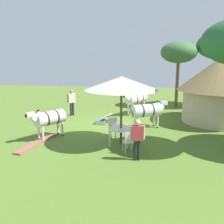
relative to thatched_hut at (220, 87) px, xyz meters
The scene contains 15 objects.
ground_plane 6.90m from the thatched_hut, 76.99° to the right, with size 36.00×36.00×0.00m, color #537129.
thatched_hut is the anchor object (origin of this frame).
shade_umbrella 7.05m from the thatched_hut, 49.85° to the right, with size 3.20×3.20×3.03m.
patio_dining_table 7.17m from the thatched_hut, 49.85° to the right, with size 1.34×1.02×0.74m.
patio_chair_near_hut 6.99m from the thatched_hut, 59.31° to the right, with size 0.57×0.58×0.90m.
patio_chair_east_end 7.63m from the thatched_hut, 41.34° to the right, with size 0.56×0.57×0.90m.
guest_beside_umbrella 7.89m from the thatched_hut, 36.05° to the right, with size 0.28×0.57×1.60m.
standing_watcher 9.21m from the thatched_hut, 93.23° to the right, with size 0.45×0.51×1.73m.
striped_lounge_chair 7.12m from the thatched_hut, 78.77° to the right, with size 0.65×0.88×0.62m.
zebra_nearest_camera 9.87m from the thatched_hut, 64.64° to the right, with size 1.83×1.46×1.50m.
zebra_by_umbrella 5.24m from the thatched_hut, 106.17° to the right, with size 2.05×1.57×1.59m.
zebra_toward_hut 4.72m from the thatched_hut, 66.24° to the right, with size 1.37×2.06×1.51m.
acacia_tree_far_lawn 5.24m from the thatched_hut, 157.02° to the right, with size 2.70×2.70×4.97m.
acacia_tree_behind_hut 5.67m from the thatched_hut, 166.05° to the left, with size 3.58×3.58×5.74m.
brick_patio_kerb 10.65m from the thatched_hut, 60.91° to the right, with size 2.80×0.36×0.08m, color #98574A.
Camera 1 is at (13.75, 2.02, 3.88)m, focal length 39.96 mm.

